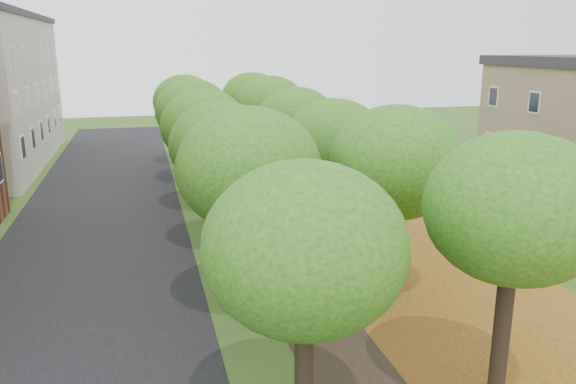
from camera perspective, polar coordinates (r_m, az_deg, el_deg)
street_asphalt at (r=26.57m, az=-18.89°, el=-4.12°), size 8.00×70.00×0.01m
footpath at (r=26.97m, az=-2.81°, el=-3.04°), size 3.20×70.00×0.01m
leaf_verge at (r=28.37m, az=7.13°, el=-2.25°), size 7.50×70.00×0.01m
parking_lot at (r=33.19m, az=20.26°, el=-0.57°), size 9.00×16.00×0.01m
tree_row_west at (r=25.63m, az=-7.78°, el=6.04°), size 4.17×34.17×6.21m
tree_row_east at (r=26.62m, az=2.59°, el=6.48°), size 4.17×34.17×6.21m
bench at (r=17.91m, az=5.90°, el=-10.99°), size 1.27×1.92×0.88m
car_silver at (r=26.52m, az=24.88°, el=-3.05°), size 4.56×2.22×1.50m
car_red at (r=30.83m, az=17.62°, el=-0.16°), size 4.35×3.02×1.36m
car_grey at (r=30.44m, az=18.09°, el=-0.40°), size 4.97×3.39×1.34m
car_white at (r=33.95m, az=15.64°, el=1.32°), size 5.31×3.29×1.37m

